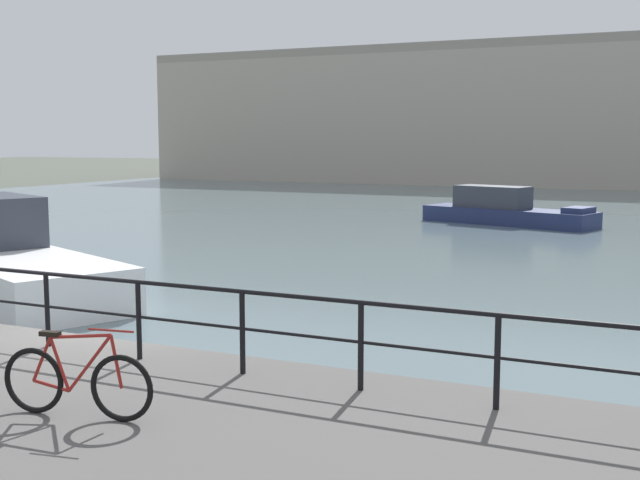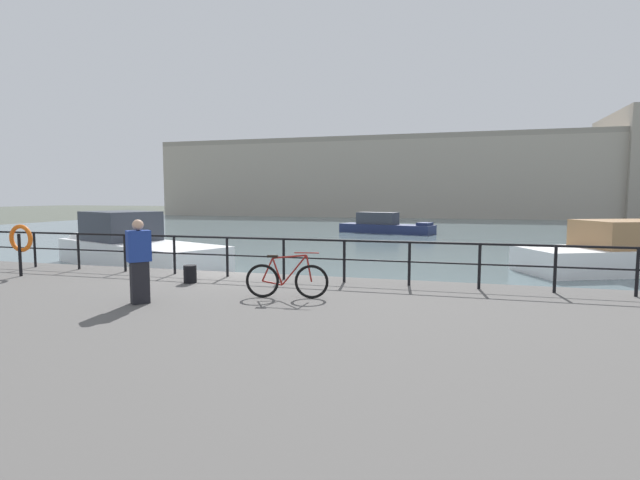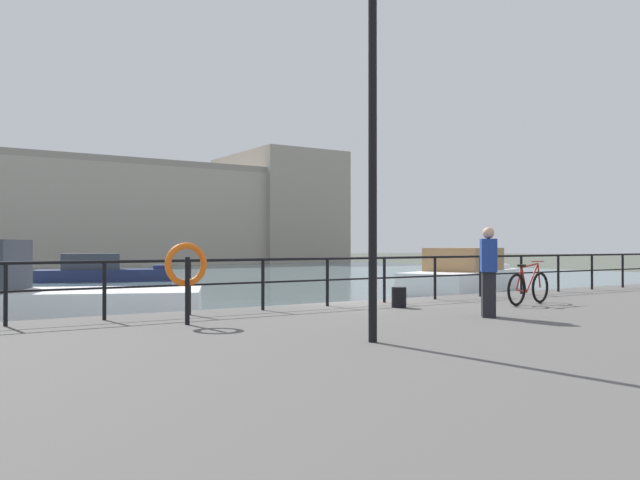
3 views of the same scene
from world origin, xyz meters
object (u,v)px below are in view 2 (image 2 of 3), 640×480
object	(u,v)px
life_ring_stand	(21,240)
moored_blue_motorboat	(385,225)
moored_red_daysailer	(134,247)
moored_small_launch	(631,251)
harbor_building	(452,178)
mooring_bollard	(190,274)
parked_bicycle	(287,280)
standing_person	(139,261)

from	to	relation	value
life_ring_stand	moored_blue_motorboat	bearing A→B (deg)	78.76
moored_blue_motorboat	moored_red_daysailer	size ratio (longest dim) A/B	0.85
moored_small_launch	harbor_building	bearing A→B (deg)	73.83
moored_blue_motorboat	mooring_bollard	size ratio (longest dim) A/B	18.27
moored_red_daysailer	mooring_bollard	bearing A→B (deg)	157.95
parked_bicycle	mooring_bollard	distance (m)	3.12
harbor_building	mooring_bollard	world-z (taller)	harbor_building
moored_red_daysailer	standing_person	xyz separation A→B (m)	(7.24, -9.46, 0.89)
harbor_building	life_ring_stand	xyz separation A→B (m)	(-10.89, -64.04, -3.84)
moored_small_launch	moored_blue_motorboat	xyz separation A→B (m)	(-12.23, 17.86, -0.22)
life_ring_stand	standing_person	size ratio (longest dim) A/B	0.83
moored_blue_motorboat	moored_red_daysailer	world-z (taller)	moored_red_daysailer
harbor_building	mooring_bollard	bearing A→B (deg)	-95.34
harbor_building	moored_small_launch	xyz separation A→B (m)	(7.12, -52.82, -4.84)
moored_small_launch	moored_red_daysailer	xyz separation A→B (m)	(-20.07, -3.78, 0.00)
parked_bicycle	moored_blue_motorboat	bearing A→B (deg)	84.08
moored_red_daysailer	standing_person	bearing A→B (deg)	151.01
moored_small_launch	life_ring_stand	size ratio (longest dim) A/B	6.30
parked_bicycle	standing_person	bearing A→B (deg)	-164.91
harbor_building	life_ring_stand	bearing A→B (deg)	-99.65
mooring_bollard	standing_person	distance (m)	2.41
moored_red_daysailer	mooring_bollard	size ratio (longest dim) A/B	21.45
mooring_bollard	life_ring_stand	xyz separation A→B (m)	(-4.93, -0.29, 0.75)
standing_person	moored_small_launch	bearing A→B (deg)	87.73
moored_small_launch	standing_person	xyz separation A→B (m)	(-12.83, -13.24, 0.89)
moored_blue_motorboat	harbor_building	bearing A→B (deg)	98.26
life_ring_stand	harbor_building	bearing A→B (deg)	80.35
moored_blue_motorboat	standing_person	bearing A→B (deg)	-74.52
harbor_building	parked_bicycle	xyz separation A→B (m)	(-3.04, -64.81, -4.43)
moored_blue_motorboat	moored_red_daysailer	distance (m)	23.01
standing_person	moored_blue_motorboat	bearing A→B (deg)	130.73
harbor_building	life_ring_stand	world-z (taller)	harbor_building
harbor_building	standing_person	world-z (taller)	harbor_building
standing_person	moored_red_daysailer	bearing A→B (deg)	169.25
moored_small_launch	mooring_bollard	distance (m)	17.05
parked_bicycle	mooring_bollard	size ratio (longest dim) A/B	3.99
harbor_building	moored_blue_motorboat	distance (m)	35.69
moored_small_launch	parked_bicycle	distance (m)	15.72
moored_small_launch	life_ring_stand	xyz separation A→B (m)	(-18.01, -11.22, 1.00)
parked_bicycle	harbor_building	bearing A→B (deg)	77.42
moored_small_launch	standing_person	size ratio (longest dim) A/B	5.21
life_ring_stand	mooring_bollard	bearing A→B (deg)	3.34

